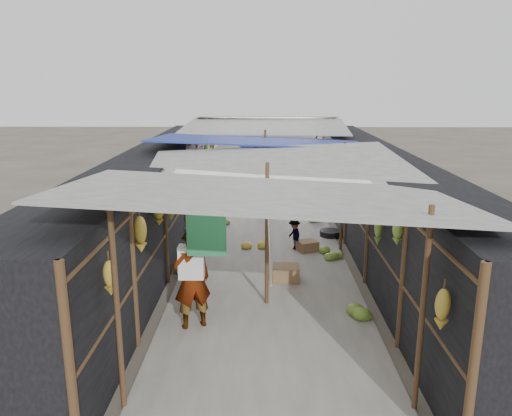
{
  "coord_description": "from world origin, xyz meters",
  "views": [
    {
      "loc": [
        -0.09,
        -5.4,
        3.92
      ],
      "look_at": [
        -0.22,
        5.18,
        1.25
      ],
      "focal_mm": 35.0,
      "sensor_mm": 36.0,
      "label": 1
    }
  ],
  "objects_px": {
    "crate_near": "(286,273)",
    "shopper_blue": "(269,191)",
    "vendor_seated": "(294,235)",
    "vendor_elderly": "(192,280)",
    "black_basin": "(330,233)"
  },
  "relations": [
    {
      "from": "vendor_elderly",
      "to": "vendor_seated",
      "type": "xyz_separation_m",
      "value": [
        1.9,
        3.92,
        -0.45
      ]
    },
    {
      "from": "black_basin",
      "to": "vendor_elderly",
      "type": "distance_m",
      "value": 5.85
    },
    {
      "from": "shopper_blue",
      "to": "vendor_seated",
      "type": "height_order",
      "value": "shopper_blue"
    },
    {
      "from": "black_basin",
      "to": "vendor_seated",
      "type": "height_order",
      "value": "vendor_seated"
    },
    {
      "from": "shopper_blue",
      "to": "vendor_seated",
      "type": "bearing_deg",
      "value": -91.45
    },
    {
      "from": "crate_near",
      "to": "shopper_blue",
      "type": "relative_size",
      "value": 0.35
    },
    {
      "from": "black_basin",
      "to": "vendor_seated",
      "type": "relative_size",
      "value": 0.72
    },
    {
      "from": "black_basin",
      "to": "shopper_blue",
      "type": "relative_size",
      "value": 0.36
    },
    {
      "from": "crate_near",
      "to": "shopper_blue",
      "type": "distance_m",
      "value": 5.08
    },
    {
      "from": "black_basin",
      "to": "vendor_elderly",
      "type": "height_order",
      "value": "vendor_elderly"
    },
    {
      "from": "vendor_elderly",
      "to": "shopper_blue",
      "type": "xyz_separation_m",
      "value": [
        1.32,
        7.03,
        -0.07
      ]
    },
    {
      "from": "vendor_seated",
      "to": "vendor_elderly",
      "type": "bearing_deg",
      "value": -45.86
    },
    {
      "from": "black_basin",
      "to": "vendor_elderly",
      "type": "relative_size",
      "value": 0.33
    },
    {
      "from": "vendor_elderly",
      "to": "black_basin",
      "type": "bearing_deg",
      "value": -143.98
    },
    {
      "from": "black_basin",
      "to": "vendor_seated",
      "type": "distance_m",
      "value": 1.52
    }
  ]
}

